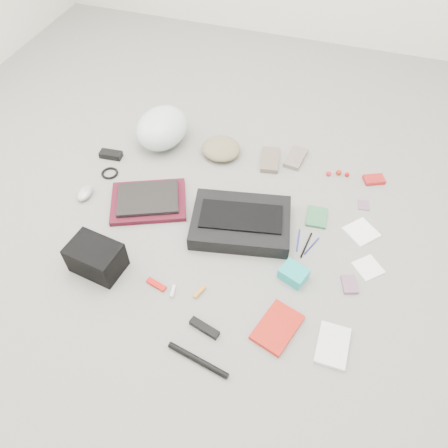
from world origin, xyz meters
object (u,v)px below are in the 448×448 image
(laptop, at_px, (148,198))
(accordion_wallet, at_px, (294,274))
(messenger_bag, at_px, (241,222))
(bike_helmet, at_px, (162,128))
(book_red, at_px, (277,327))
(camera_bag, at_px, (96,258))

(laptop, xyz_separation_m, accordion_wallet, (0.81, -0.22, -0.01))
(messenger_bag, relative_size, bike_helmet, 1.37)
(book_red, distance_m, accordion_wallet, 0.27)
(book_red, bearing_deg, messenger_bag, 140.01)
(messenger_bag, xyz_separation_m, camera_bag, (-0.55, -0.43, 0.03))
(laptop, bearing_deg, accordion_wallet, -38.18)
(messenger_bag, distance_m, bike_helmet, 0.79)
(messenger_bag, xyz_separation_m, book_red, (0.30, -0.47, -0.03))
(bike_helmet, bearing_deg, book_red, -39.83)
(camera_bag, bearing_deg, book_red, 4.94)
(messenger_bag, distance_m, accordion_wallet, 0.37)
(bike_helmet, bearing_deg, laptop, -69.57)
(camera_bag, height_order, book_red, camera_bag)
(messenger_bag, bearing_deg, accordion_wallet, -45.14)
(laptop, height_order, bike_helmet, bike_helmet)
(messenger_bag, height_order, book_red, messenger_bag)
(laptop, height_order, book_red, laptop)
(messenger_bag, bearing_deg, bike_helmet, 130.45)
(laptop, bearing_deg, book_red, -54.38)
(camera_bag, bearing_deg, laptop, 91.56)
(camera_bag, bearing_deg, accordion_wallet, 22.52)
(camera_bag, bearing_deg, bike_helmet, 102.40)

